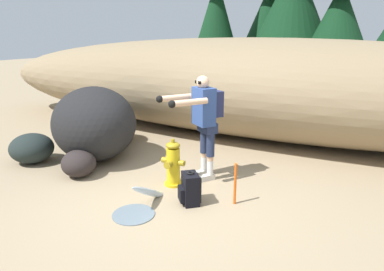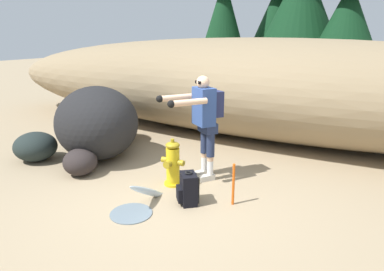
% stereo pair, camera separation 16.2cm
% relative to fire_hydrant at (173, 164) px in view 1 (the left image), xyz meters
% --- Properties ---
extents(ground_plane, '(56.00, 56.00, 0.04)m').
position_rel_fire_hydrant_xyz_m(ground_plane, '(0.18, -0.37, -0.36)').
color(ground_plane, '#998466').
extents(dirt_embankment, '(15.26, 3.20, 2.21)m').
position_rel_fire_hydrant_xyz_m(dirt_embankment, '(0.18, 3.31, 0.76)').
color(dirt_embankment, '#897556').
rests_on(dirt_embankment, ground_plane).
extents(fire_hydrant, '(0.39, 0.34, 0.75)m').
position_rel_fire_hydrant_xyz_m(fire_hydrant, '(0.00, 0.00, 0.00)').
color(fire_hydrant, gold).
rests_on(fire_hydrant, ground_plane).
extents(hydrant_water_jet, '(0.56, 1.20, 0.62)m').
position_rel_fire_hydrant_xyz_m(hydrant_water_jet, '(0.00, -0.71, -0.26)').
color(hydrant_water_jet, silver).
rests_on(hydrant_water_jet, ground_plane).
extents(utility_worker, '(0.88, 1.02, 1.67)m').
position_rel_fire_hydrant_xyz_m(utility_worker, '(0.31, 0.45, 0.71)').
color(utility_worker, beige).
rests_on(utility_worker, ground_plane).
extents(spare_backpack, '(0.36, 0.36, 0.47)m').
position_rel_fire_hydrant_xyz_m(spare_backpack, '(0.51, -0.42, -0.13)').
color(spare_backpack, black).
rests_on(spare_backpack, ground_plane).
extents(boulder_large, '(2.31, 2.32, 1.36)m').
position_rel_fire_hydrant_xyz_m(boulder_large, '(-1.90, 0.38, 0.34)').
color(boulder_large, black).
rests_on(boulder_large, ground_plane).
extents(boulder_mid, '(1.28, 1.28, 0.70)m').
position_rel_fire_hydrant_xyz_m(boulder_mid, '(-2.31, 1.31, 0.01)').
color(boulder_mid, '#1D282D').
rests_on(boulder_mid, ground_plane).
extents(boulder_small, '(0.91, 0.88, 0.54)m').
position_rel_fire_hydrant_xyz_m(boulder_small, '(-2.81, -0.31, -0.08)').
color(boulder_small, '#1F2827').
rests_on(boulder_small, ground_plane).
extents(boulder_outlier, '(0.82, 0.81, 0.44)m').
position_rel_fire_hydrant_xyz_m(boulder_outlier, '(-1.58, -0.40, -0.12)').
color(boulder_outlier, '#2A2322').
rests_on(boulder_outlier, ground_plane).
extents(pine_tree_far_left, '(1.83, 1.83, 6.33)m').
position_rel_fire_hydrant_xyz_m(pine_tree_far_left, '(-2.86, 8.31, 3.09)').
color(pine_tree_far_left, '#47331E').
rests_on(pine_tree_far_left, ground_plane).
extents(pine_tree_left, '(2.89, 2.89, 6.92)m').
position_rel_fire_hydrant_xyz_m(pine_tree_left, '(-1.21, 10.16, 3.15)').
color(pine_tree_left, '#47331E').
rests_on(pine_tree_left, ground_plane).
extents(pine_tree_right, '(2.05, 2.05, 5.39)m').
position_rel_fire_hydrant_xyz_m(pine_tree_right, '(1.48, 8.14, 2.82)').
color(pine_tree_right, '#47331E').
rests_on(pine_tree_right, ground_plane).
extents(survey_stake, '(0.04, 0.04, 0.60)m').
position_rel_fire_hydrant_xyz_m(survey_stake, '(1.07, -0.15, -0.04)').
color(survey_stake, '#E55914').
rests_on(survey_stake, ground_plane).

